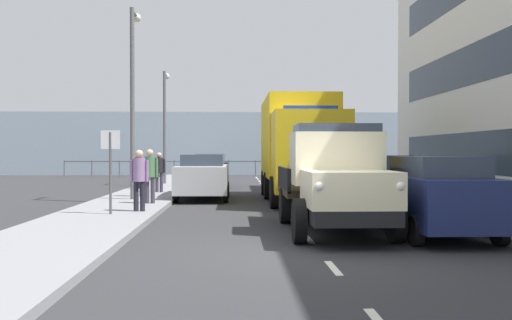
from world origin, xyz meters
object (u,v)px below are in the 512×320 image
at_px(truck_vintage_cream, 336,181).
at_px(pedestrian_near_railing, 150,171).
at_px(car_grey_kerbside_1, 375,182).
at_px(pedestrian_couple_a, 139,170).
at_px(car_teal_kerbside_2, 338,174).
at_px(lamp_post_promenade, 133,86).
at_px(lamp_post_far, 165,116).
at_px(pedestrian_by_lamp, 139,175).
at_px(car_silver_oppositeside_0, 203,176).
at_px(street_sign, 110,157).
at_px(lorry_cargo_yellow, 300,145).
at_px(car_black_oppositeside_1, 211,170).
at_px(pedestrian_with_bag, 159,169).
at_px(pedestrian_in_dark_coat, 141,168).
at_px(car_navy_kerbside_near, 435,195).

distance_m(truck_vintage_cream, pedestrian_near_railing, 7.81).
bearing_deg(car_grey_kerbside_1, pedestrian_couple_a, -28.47).
bearing_deg(pedestrian_near_railing, car_teal_kerbside_2, -145.61).
xyz_separation_m(lamp_post_promenade, lamp_post_far, (0.08, -9.88, -0.44)).
bearing_deg(pedestrian_by_lamp, pedestrian_near_railing, -88.39).
height_order(car_silver_oppositeside_0, street_sign, street_sign).
distance_m(pedestrian_couple_a, lamp_post_far, 9.19).
bearing_deg(lorry_cargo_yellow, car_silver_oppositeside_0, -12.43).
distance_m(car_black_oppositeside_1, lamp_post_promenade, 9.15).
bearing_deg(pedestrian_with_bag, pedestrian_near_railing, 94.30).
xyz_separation_m(pedestrian_couple_a, pedestrian_in_dark_coat, (0.68, -4.52, -0.09)).
bearing_deg(car_teal_kerbside_2, pedestrian_by_lamp, 46.19).
xyz_separation_m(car_grey_kerbside_1, lamp_post_far, (8.00, -13.10, 2.84)).
relative_size(lamp_post_promenade, street_sign, 3.02).
xyz_separation_m(lamp_post_promenade, street_sign, (-0.29, 5.03, -2.49)).
height_order(car_navy_kerbside_near, car_grey_kerbside_1, same).
relative_size(car_black_oppositeside_1, lamp_post_far, 0.73).
relative_size(lorry_cargo_yellow, car_navy_kerbside_near, 1.98).
xyz_separation_m(car_teal_kerbside_2, pedestrian_near_railing, (7.06, 4.83, 0.29)).
xyz_separation_m(car_navy_kerbside_near, pedestrian_couple_a, (7.90, -9.39, 0.26)).
xyz_separation_m(car_navy_kerbside_near, lamp_post_promenade, (7.92, -8.33, 3.27)).
distance_m(pedestrian_with_bag, lamp_post_far, 7.15).
bearing_deg(car_grey_kerbside_1, car_black_oppositeside_1, -64.26).
relative_size(car_teal_kerbside_2, pedestrian_by_lamp, 2.52).
bearing_deg(lorry_cargo_yellow, pedestrian_with_bag, -25.58).
xyz_separation_m(car_grey_kerbside_1, car_silver_oppositeside_0, (5.51, -4.61, 0.00)).
distance_m(car_silver_oppositeside_0, pedestrian_near_railing, 3.61).
bearing_deg(pedestrian_with_bag, lorry_cargo_yellow, 154.42).
distance_m(car_navy_kerbside_near, car_black_oppositeside_1, 17.43).
distance_m(pedestrian_by_lamp, pedestrian_near_railing, 2.45).
bearing_deg(lorry_cargo_yellow, car_teal_kerbside_2, -128.18).
xyz_separation_m(pedestrian_couple_a, lamp_post_far, (0.10, -8.82, 2.58)).
xyz_separation_m(car_navy_kerbside_near, car_silver_oppositeside_0, (5.51, -9.72, 0.00)).
height_order(pedestrian_by_lamp, lamp_post_promenade, lamp_post_promenade).
height_order(truck_vintage_cream, pedestrian_in_dark_coat, truck_vintage_cream).
distance_m(car_teal_kerbside_2, pedestrian_with_bag, 7.45).
relative_size(car_navy_kerbside_near, pedestrian_with_bag, 2.51).
bearing_deg(lorry_cargo_yellow, lamp_post_promenade, 5.52).
xyz_separation_m(lorry_cargo_yellow, pedestrian_by_lamp, (5.11, 4.90, -0.91)).
bearing_deg(lamp_post_far, pedestrian_couple_a, 90.67).
relative_size(car_navy_kerbside_near, lamp_post_promenade, 0.61).
distance_m(pedestrian_with_bag, street_sign, 8.29).
distance_m(pedestrian_couple_a, street_sign, 6.11).
xyz_separation_m(car_grey_kerbside_1, lamp_post_promenade, (7.92, -3.23, 3.27)).
relative_size(pedestrian_in_dark_coat, lamp_post_far, 0.26).
xyz_separation_m(truck_vintage_cream, car_silver_oppositeside_0, (3.46, -9.24, -0.28)).
height_order(pedestrian_near_railing, lamp_post_promenade, lamp_post_promenade).
relative_size(car_grey_kerbside_1, pedestrian_by_lamp, 2.59).
bearing_deg(car_grey_kerbside_1, pedestrian_by_lamp, 8.82).
distance_m(car_silver_oppositeside_0, lamp_post_promenade, 4.29).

